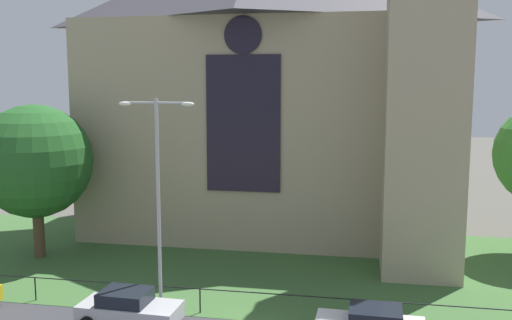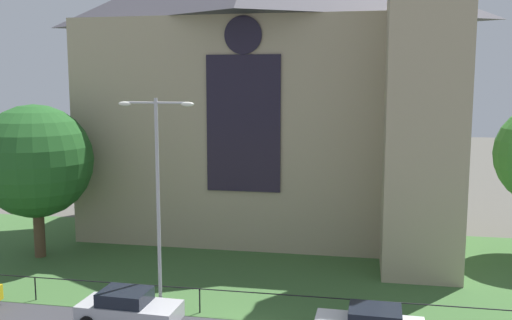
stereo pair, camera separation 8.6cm
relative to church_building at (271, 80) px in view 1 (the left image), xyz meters
name	(u,v)px [view 1 (the left image)]	position (x,y,z in m)	size (l,w,h in m)	color
ground	(280,263)	(1.70, -7.29, -10.27)	(160.00, 160.00, 0.00)	#56544C
grass_verge	(274,275)	(1.70, -9.29, -10.27)	(120.00, 20.00, 0.01)	#3D6633
church_building	(271,80)	(0.00, 0.00, 0.00)	(23.20, 16.20, 26.00)	tan
iron_railing	(200,292)	(-0.77, -14.79, -9.30)	(31.97, 0.07, 1.13)	black
tree_left_near	(35,161)	(-12.28, -8.60, -4.64)	(6.49, 6.49, 8.89)	brown
streetlamp_near	(158,181)	(-2.56, -14.89, -4.37)	(3.37, 0.26, 9.46)	#B2B2B7
parked_car_silver	(129,308)	(-3.33, -16.60, -9.53)	(4.26, 2.15, 1.51)	#B7B7BC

